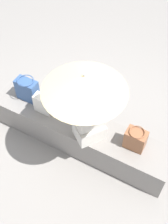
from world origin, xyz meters
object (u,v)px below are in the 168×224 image
object	(u,v)px
handbag_black	(135,139)
tote_bag_canvas	(27,90)
person_seated	(90,116)
parasol	(85,83)
shoulder_bag_spare	(43,103)

from	to	relation	value
handbag_black	tote_bag_canvas	size ratio (longest dim) A/B	0.85
person_seated	handbag_black	world-z (taller)	person_seated
parasol	shoulder_bag_spare	world-z (taller)	parasol
handbag_black	shoulder_bag_spare	world-z (taller)	handbag_black
parasol	tote_bag_canvas	world-z (taller)	parasol
shoulder_bag_spare	parasol	bearing A→B (deg)	-11.05
person_seated	handbag_black	size ratio (longest dim) A/B	3.11
person_seated	tote_bag_canvas	world-z (taller)	person_seated
person_seated	tote_bag_canvas	distance (m)	1.07
parasol	shoulder_bag_spare	xyz separation A→B (m)	(-0.69, 0.13, -0.82)
person_seated	shoulder_bag_spare	size ratio (longest dim) A/B	3.15
person_seated	parasol	distance (m)	0.57
person_seated	parasol	size ratio (longest dim) A/B	0.83
parasol	handbag_black	bearing A→B (deg)	18.14
tote_bag_canvas	handbag_black	bearing A→B (deg)	-0.94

